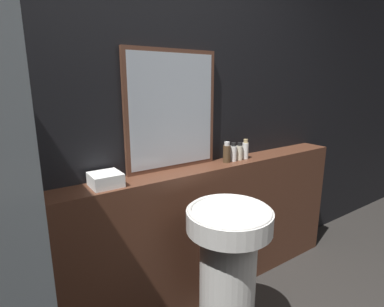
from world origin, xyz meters
TOP-DOWN VIEW (x-y plane):
  - wall_back at (0.00, 1.70)m, footprint 8.00×0.06m
  - vanity_counter at (0.00, 1.56)m, footprint 2.78×0.22m
  - pedestal_sink at (-0.06, 1.09)m, footprint 0.47×0.47m
  - mirror at (-0.08, 1.65)m, footprint 0.65×0.03m
  - towel_stack at (-0.57, 1.56)m, footprint 0.16×0.16m
  - shampoo_bottle at (0.31, 1.56)m, footprint 0.05×0.05m
  - conditioner_bottle at (0.38, 1.56)m, footprint 0.05×0.05m
  - lotion_bottle at (0.44, 1.56)m, footprint 0.05×0.05m
  - body_wash_bottle at (0.50, 1.56)m, footprint 0.05×0.05m

SIDE VIEW (x-z plane):
  - vanity_counter at x=0.00m, z-range 0.00..0.99m
  - pedestal_sink at x=-0.06m, z-range 0.06..0.95m
  - towel_stack at x=-0.57m, z-range 0.99..1.06m
  - lotion_bottle at x=0.44m, z-range 0.98..1.11m
  - conditioner_bottle at x=0.38m, z-range 0.98..1.12m
  - body_wash_bottle at x=0.50m, z-range 0.98..1.13m
  - shampoo_bottle at x=0.31m, z-range 0.98..1.13m
  - wall_back at x=0.00m, z-range 0.00..2.50m
  - mirror at x=-0.08m, z-range 0.99..1.75m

